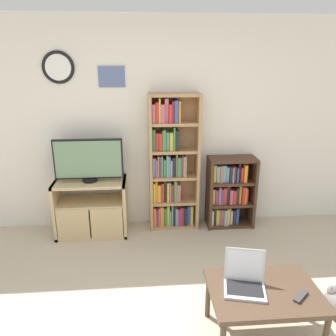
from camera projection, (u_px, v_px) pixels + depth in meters
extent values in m
cube|color=silver|center=(155.00, 126.00, 4.09)|extent=(6.68, 0.06, 2.60)
torus|color=black|center=(58.00, 67.00, 3.75)|extent=(0.37, 0.04, 0.37)
cylinder|color=white|center=(58.00, 67.00, 3.75)|extent=(0.30, 0.02, 0.30)
cube|color=silver|center=(112.00, 77.00, 3.83)|extent=(0.34, 0.01, 0.26)
cube|color=slate|center=(112.00, 77.00, 3.82)|extent=(0.31, 0.02, 0.24)
cube|color=tan|center=(58.00, 208.00, 4.04)|extent=(0.04, 0.44, 0.70)
cube|color=tan|center=(125.00, 206.00, 4.10)|extent=(0.04, 0.44, 0.70)
cube|color=tan|center=(90.00, 182.00, 3.96)|extent=(0.87, 0.44, 0.04)
cube|color=tan|center=(94.00, 231.00, 4.17)|extent=(0.87, 0.44, 0.04)
cube|color=tan|center=(91.00, 202.00, 4.04)|extent=(0.79, 0.41, 0.04)
cube|color=tan|center=(73.00, 224.00, 3.89)|extent=(0.38, 0.02, 0.38)
cube|color=tan|center=(107.00, 223.00, 3.92)|extent=(0.38, 0.02, 0.38)
cylinder|color=black|center=(90.00, 180.00, 3.94)|extent=(0.18, 0.18, 0.04)
cube|color=black|center=(88.00, 159.00, 3.86)|extent=(0.81, 0.05, 0.48)
cube|color=slate|center=(88.00, 160.00, 3.83)|extent=(0.77, 0.01, 0.44)
cube|color=tan|center=(151.00, 164.00, 4.05)|extent=(0.04, 0.27, 1.72)
cube|color=tan|center=(197.00, 163.00, 4.09)|extent=(0.04, 0.27, 1.72)
cube|color=tan|center=(173.00, 161.00, 4.19)|extent=(0.62, 0.02, 1.72)
cube|color=tan|center=(174.00, 224.00, 4.33)|extent=(0.54, 0.23, 0.04)
cube|color=tan|center=(174.00, 201.00, 4.23)|extent=(0.54, 0.23, 0.04)
cube|color=tan|center=(174.00, 177.00, 4.12)|extent=(0.54, 0.23, 0.04)
cube|color=tan|center=(174.00, 151.00, 4.02)|extent=(0.54, 0.23, 0.04)
cube|color=tan|center=(174.00, 124.00, 3.91)|extent=(0.54, 0.23, 0.04)
cube|color=tan|center=(175.00, 95.00, 3.81)|extent=(0.54, 0.23, 0.04)
cube|color=orange|center=(155.00, 215.00, 4.28)|extent=(0.03, 0.19, 0.26)
cube|color=#9E4293|center=(157.00, 215.00, 4.29)|extent=(0.02, 0.16, 0.23)
cube|color=#B75B70|center=(159.00, 215.00, 4.28)|extent=(0.03, 0.19, 0.25)
cube|color=orange|center=(162.00, 214.00, 4.28)|extent=(0.04, 0.20, 0.27)
cube|color=#388947|center=(165.00, 215.00, 4.29)|extent=(0.04, 0.17, 0.24)
cube|color=gold|center=(168.00, 214.00, 4.29)|extent=(0.03, 0.16, 0.27)
cube|color=#5B9389|center=(170.00, 216.00, 4.30)|extent=(0.02, 0.19, 0.21)
cube|color=#5B9389|center=(172.00, 213.00, 4.29)|extent=(0.02, 0.18, 0.28)
cube|color=#232328|center=(174.00, 214.00, 4.29)|extent=(0.02, 0.18, 0.27)
cube|color=#5B9389|center=(176.00, 215.00, 4.29)|extent=(0.03, 0.21, 0.25)
cube|color=#9E4293|center=(178.00, 215.00, 4.30)|extent=(0.03, 0.21, 0.23)
cube|color=red|center=(180.00, 214.00, 4.30)|extent=(0.03, 0.21, 0.25)
cube|color=#9E4293|center=(182.00, 214.00, 4.31)|extent=(0.03, 0.16, 0.24)
cube|color=#232328|center=(185.00, 214.00, 4.31)|extent=(0.03, 0.20, 0.24)
cube|color=#2856A8|center=(188.00, 213.00, 4.32)|extent=(0.04, 0.16, 0.26)
cube|color=gold|center=(191.00, 213.00, 4.32)|extent=(0.03, 0.17, 0.26)
cube|color=gold|center=(154.00, 191.00, 4.17)|extent=(0.03, 0.20, 0.26)
cube|color=orange|center=(156.00, 190.00, 4.18)|extent=(0.03, 0.16, 0.28)
cube|color=gold|center=(159.00, 192.00, 4.19)|extent=(0.04, 0.17, 0.23)
cube|color=red|center=(162.00, 191.00, 4.18)|extent=(0.03, 0.20, 0.25)
cube|color=#232328|center=(165.00, 189.00, 4.18)|extent=(0.03, 0.17, 0.29)
cube|color=gold|center=(168.00, 190.00, 4.19)|extent=(0.03, 0.18, 0.26)
cube|color=#759EB7|center=(170.00, 190.00, 4.19)|extent=(0.02, 0.16, 0.25)
cube|color=red|center=(172.00, 191.00, 4.20)|extent=(0.03, 0.18, 0.23)
cube|color=#388947|center=(175.00, 189.00, 4.18)|extent=(0.04, 0.21, 0.28)
cube|color=#B75B70|center=(178.00, 191.00, 4.20)|extent=(0.04, 0.20, 0.23)
cube|color=#759EB7|center=(154.00, 166.00, 4.07)|extent=(0.03, 0.17, 0.24)
cube|color=#9E4293|center=(156.00, 167.00, 4.07)|extent=(0.02, 0.21, 0.23)
cube|color=orange|center=(158.00, 165.00, 4.07)|extent=(0.02, 0.19, 0.26)
cube|color=#2856A8|center=(160.00, 165.00, 4.08)|extent=(0.02, 0.16, 0.26)
cube|color=#93704C|center=(162.00, 165.00, 4.08)|extent=(0.02, 0.17, 0.26)
cube|color=#388947|center=(165.00, 167.00, 4.08)|extent=(0.03, 0.18, 0.22)
cube|color=#5B9389|center=(167.00, 165.00, 4.07)|extent=(0.03, 0.20, 0.28)
cube|color=#759EB7|center=(169.00, 165.00, 4.08)|extent=(0.02, 0.18, 0.26)
cube|color=#759EB7|center=(171.00, 167.00, 4.09)|extent=(0.02, 0.19, 0.21)
cube|color=#232328|center=(173.00, 166.00, 4.09)|extent=(0.04, 0.17, 0.24)
cube|color=#93704C|center=(176.00, 164.00, 4.08)|extent=(0.02, 0.18, 0.29)
cube|color=#388947|center=(179.00, 166.00, 4.09)|extent=(0.04, 0.20, 0.25)
cube|color=#9E4293|center=(181.00, 165.00, 4.09)|extent=(0.02, 0.18, 0.26)
cube|color=#93704C|center=(184.00, 165.00, 4.09)|extent=(0.04, 0.21, 0.26)
cube|color=#388947|center=(154.00, 139.00, 3.97)|extent=(0.04, 0.16, 0.26)
cube|color=red|center=(157.00, 141.00, 3.97)|extent=(0.04, 0.18, 0.21)
cube|color=red|center=(160.00, 141.00, 3.97)|extent=(0.04, 0.20, 0.21)
cube|color=#388947|center=(164.00, 139.00, 3.97)|extent=(0.04, 0.21, 0.25)
cube|color=#5B9389|center=(167.00, 140.00, 3.99)|extent=(0.04, 0.16, 0.22)
cube|color=gold|center=(171.00, 140.00, 3.99)|extent=(0.04, 0.18, 0.22)
cube|color=#388947|center=(174.00, 138.00, 3.97)|extent=(0.02, 0.20, 0.28)
cube|color=#232328|center=(177.00, 139.00, 3.98)|extent=(0.04, 0.19, 0.24)
cube|color=#B75B70|center=(153.00, 113.00, 3.86)|extent=(0.03, 0.20, 0.22)
cube|color=red|center=(157.00, 112.00, 3.86)|extent=(0.04, 0.19, 0.24)
cube|color=gold|center=(159.00, 110.00, 3.86)|extent=(0.02, 0.19, 0.29)
cube|color=#B75B70|center=(162.00, 113.00, 3.87)|extent=(0.04, 0.20, 0.22)
cube|color=#B75B70|center=(166.00, 110.00, 3.87)|extent=(0.04, 0.17, 0.28)
cube|color=red|center=(170.00, 113.00, 3.87)|extent=(0.04, 0.21, 0.22)
cube|color=red|center=(173.00, 112.00, 3.88)|extent=(0.03, 0.17, 0.25)
cube|color=#2856A8|center=(176.00, 111.00, 3.87)|extent=(0.04, 0.21, 0.26)
cube|color=orange|center=(179.00, 111.00, 3.88)|extent=(0.02, 0.19, 0.25)
cube|color=#472D1E|center=(209.00, 193.00, 4.21)|extent=(0.04, 0.31, 0.93)
cube|color=#472D1E|center=(252.00, 192.00, 4.25)|extent=(0.04, 0.31, 0.93)
cube|color=#472D1E|center=(228.00, 188.00, 4.37)|extent=(0.60, 0.02, 0.93)
cube|color=#472D1E|center=(229.00, 223.00, 4.37)|extent=(0.53, 0.27, 0.04)
cube|color=#472D1E|center=(230.00, 203.00, 4.27)|extent=(0.53, 0.27, 0.04)
cube|color=#472D1E|center=(231.00, 181.00, 4.18)|extent=(0.53, 0.27, 0.04)
cube|color=#472D1E|center=(233.00, 159.00, 4.09)|extent=(0.53, 0.27, 0.04)
cube|color=white|center=(211.00, 215.00, 4.32)|extent=(0.03, 0.24, 0.22)
cube|color=#232328|center=(213.00, 214.00, 4.32)|extent=(0.04, 0.21, 0.24)
cube|color=gold|center=(216.00, 214.00, 4.33)|extent=(0.04, 0.21, 0.22)
cube|color=#93704C|center=(219.00, 214.00, 4.33)|extent=(0.03, 0.20, 0.21)
cube|color=#B75B70|center=(221.00, 214.00, 4.33)|extent=(0.03, 0.22, 0.22)
cube|color=#759EB7|center=(224.00, 214.00, 4.33)|extent=(0.03, 0.25, 0.22)
cube|color=gold|center=(226.00, 214.00, 4.33)|extent=(0.03, 0.23, 0.23)
cube|color=#93704C|center=(228.00, 213.00, 4.34)|extent=(0.02, 0.20, 0.23)
cube|color=white|center=(230.00, 215.00, 4.35)|extent=(0.02, 0.20, 0.19)
cube|color=#232328|center=(233.00, 214.00, 4.35)|extent=(0.04, 0.21, 0.21)
cube|color=#2856A8|center=(236.00, 214.00, 4.35)|extent=(0.03, 0.19, 0.22)
cube|color=gold|center=(212.00, 194.00, 4.24)|extent=(0.04, 0.20, 0.20)
cube|color=#9E4293|center=(215.00, 195.00, 4.24)|extent=(0.04, 0.20, 0.19)
cube|color=#B75B70|center=(218.00, 193.00, 4.23)|extent=(0.03, 0.23, 0.23)
cube|color=#2856A8|center=(220.00, 194.00, 4.24)|extent=(0.02, 0.24, 0.21)
cube|color=red|center=(223.00, 193.00, 4.24)|extent=(0.04, 0.22, 0.22)
cube|color=#232328|center=(226.00, 193.00, 4.24)|extent=(0.04, 0.21, 0.24)
cube|color=#B75B70|center=(229.00, 194.00, 4.25)|extent=(0.03, 0.23, 0.19)
cube|color=red|center=(233.00, 194.00, 4.25)|extent=(0.04, 0.23, 0.19)
cube|color=#232328|center=(236.00, 193.00, 4.25)|extent=(0.03, 0.22, 0.22)
cube|color=gold|center=(238.00, 192.00, 4.26)|extent=(0.03, 0.20, 0.25)
cube|color=red|center=(241.00, 193.00, 4.25)|extent=(0.04, 0.25, 0.23)
cube|color=orange|center=(244.00, 193.00, 4.26)|extent=(0.02, 0.24, 0.22)
cube|color=red|center=(245.00, 194.00, 4.27)|extent=(0.02, 0.20, 0.20)
cube|color=gold|center=(213.00, 172.00, 4.14)|extent=(0.04, 0.21, 0.23)
cube|color=#759EB7|center=(217.00, 172.00, 4.14)|extent=(0.04, 0.22, 0.21)
cube|color=#93704C|center=(220.00, 172.00, 4.14)|extent=(0.03, 0.23, 0.22)
cube|color=#759EB7|center=(223.00, 172.00, 4.15)|extent=(0.04, 0.20, 0.22)
cube|color=#759EB7|center=(226.00, 173.00, 4.16)|extent=(0.04, 0.20, 0.20)
cube|color=#232328|center=(229.00, 172.00, 4.15)|extent=(0.03, 0.25, 0.21)
cube|color=#5B9389|center=(231.00, 173.00, 4.15)|extent=(0.02, 0.25, 0.20)
cube|color=red|center=(233.00, 172.00, 4.16)|extent=(0.03, 0.19, 0.20)
cube|color=#2856A8|center=(236.00, 173.00, 4.16)|extent=(0.02, 0.24, 0.19)
cube|color=#232328|center=(238.00, 170.00, 4.16)|extent=(0.03, 0.19, 0.25)
cube|color=red|center=(240.00, 173.00, 4.17)|extent=(0.03, 0.21, 0.19)
cube|color=orange|center=(243.00, 171.00, 4.16)|extent=(0.04, 0.24, 0.23)
cube|color=#4C3828|center=(264.00, 292.00, 2.46)|extent=(0.82, 0.59, 0.04)
cylinder|color=#4C3828|center=(208.00, 296.00, 2.74)|extent=(0.04, 0.04, 0.41)
cylinder|color=#4C3828|center=(293.00, 291.00, 2.80)|extent=(0.04, 0.04, 0.41)
cube|color=#B7BABC|center=(245.00, 290.00, 2.44)|extent=(0.35, 0.31, 0.02)
cube|color=black|center=(245.00, 288.00, 2.43)|extent=(0.30, 0.23, 0.00)
cube|color=#B7BABC|center=(245.00, 264.00, 2.52)|extent=(0.31, 0.14, 0.24)
cube|color=silver|center=(245.00, 265.00, 2.51)|extent=(0.27, 0.11, 0.21)
cube|color=#38383A|center=(301.00, 296.00, 2.37)|extent=(0.15, 0.14, 0.02)
ellipsoid|color=beige|center=(329.00, 300.00, 2.86)|extent=(0.13, 0.11, 0.12)
sphere|color=slate|center=(333.00, 291.00, 2.81)|extent=(0.10, 0.10, 0.10)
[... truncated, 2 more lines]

